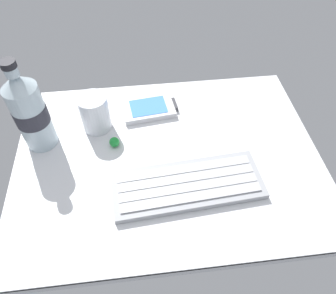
# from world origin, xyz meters

# --- Properties ---
(ground_plane) EXTENTS (0.64, 0.48, 0.03)m
(ground_plane) POSITION_xyz_m (0.00, -0.00, -0.01)
(ground_plane) COLOR silver
(keyboard) EXTENTS (0.30, 0.13, 0.02)m
(keyboard) POSITION_xyz_m (0.03, -0.08, 0.01)
(keyboard) COLOR #93969B
(keyboard) RESTS_ON ground_plane
(handheld_device) EXTENTS (0.13, 0.09, 0.02)m
(handheld_device) POSITION_xyz_m (-0.03, 0.14, 0.01)
(handheld_device) COLOR silver
(handheld_device) RESTS_ON ground_plane
(juice_cup) EXTENTS (0.06, 0.06, 0.09)m
(juice_cup) POSITION_xyz_m (-0.15, 0.10, 0.04)
(juice_cup) COLOR silver
(juice_cup) RESTS_ON ground_plane
(water_bottle) EXTENTS (0.07, 0.07, 0.21)m
(water_bottle) POSITION_xyz_m (-0.27, 0.07, 0.09)
(water_bottle) COLOR silver
(water_bottle) RESTS_ON ground_plane
(trackball_mouse) EXTENTS (0.02, 0.02, 0.02)m
(trackball_mouse) POSITION_xyz_m (-0.11, 0.04, 0.01)
(trackball_mouse) COLOR #198C33
(trackball_mouse) RESTS_ON ground_plane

